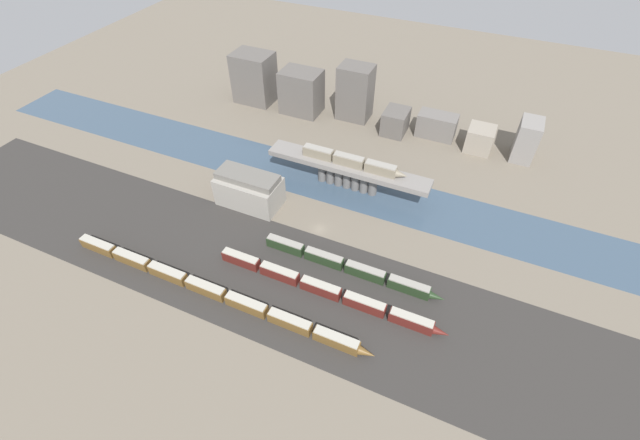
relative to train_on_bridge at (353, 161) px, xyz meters
name	(u,v)px	position (x,y,z in m)	size (l,w,h in m)	color
ground_plane	(320,229)	(-1.69, -24.39, -11.87)	(400.00, 400.00, 0.00)	#756B5B
railbed_yard	(287,282)	(-1.69, -48.39, -11.86)	(280.00, 42.00, 0.01)	#33302D
river_water	(347,186)	(-1.69, 0.00, -11.86)	(320.00, 23.09, 0.01)	#3D5166
bridge	(347,171)	(-1.69, 0.00, -4.64)	(59.88, 8.12, 10.03)	gray
train_on_bridge	(353,161)	(0.00, 0.00, 0.00)	(38.45, 3.17, 3.77)	gray
train_yard_near	(210,290)	(-19.53, -61.28, -10.05)	(97.94, 2.77, 3.70)	brown
train_yard_mid	(325,290)	(10.41, -47.79, -9.99)	(69.62, 2.70, 3.83)	#5B1E19
train_yard_far	(348,266)	(13.38, -37.03, -9.99)	(56.59, 2.60, 3.82)	#23381E
warehouse_building	(249,189)	(-29.50, -22.09, -5.90)	(21.93, 12.23, 12.55)	#9E998E
city_block_far_left	(254,78)	(-64.90, 42.84, -0.60)	(17.66, 13.40, 22.53)	#605B56
city_block_left	(301,92)	(-40.54, 42.31, -2.33)	(17.48, 12.80, 19.07)	#605B56
city_block_center	(355,92)	(-16.97, 47.45, -0.01)	(14.21, 10.99, 23.71)	#605B56
city_block_right	(395,122)	(3.45, 42.73, -6.81)	(9.79, 12.13, 10.12)	#605B56
city_block_far_right	(437,125)	(20.15, 46.89, -6.84)	(15.90, 8.50, 10.05)	slate
city_block_tall	(480,139)	(38.30, 44.39, -7.02)	(10.25, 10.64, 9.69)	gray
city_block_low	(527,140)	(55.06, 45.68, -3.83)	(8.04, 11.95, 16.07)	gray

